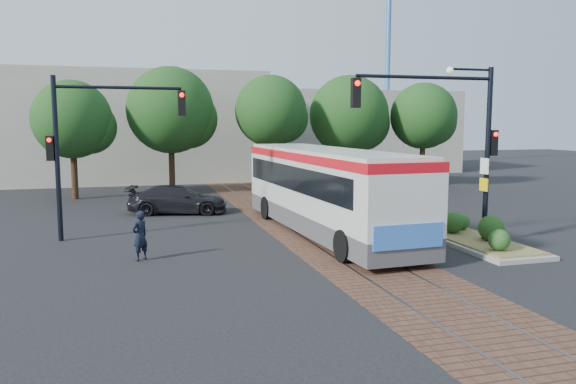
# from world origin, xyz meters

# --- Properties ---
(ground) EXTENTS (120.00, 120.00, 0.00)m
(ground) POSITION_xyz_m (0.00, 0.00, 0.00)
(ground) COLOR black
(ground) RESTS_ON ground
(trackbed) EXTENTS (3.60, 40.00, 0.02)m
(trackbed) POSITION_xyz_m (0.00, 4.00, 0.01)
(trackbed) COLOR brown
(trackbed) RESTS_ON ground
(tree_row) EXTENTS (26.40, 5.60, 7.67)m
(tree_row) POSITION_xyz_m (1.21, 16.42, 4.85)
(tree_row) COLOR #382314
(tree_row) RESTS_ON ground
(warehouses) EXTENTS (40.00, 13.00, 8.00)m
(warehouses) POSITION_xyz_m (-0.53, 28.75, 3.81)
(warehouses) COLOR #ADA899
(warehouses) RESTS_ON ground
(crane) EXTENTS (8.00, 0.50, 18.00)m
(crane) POSITION_xyz_m (18.00, 34.00, 10.88)
(crane) COLOR #3F72B2
(crane) RESTS_ON ground
(city_bus) EXTENTS (3.26, 12.49, 3.31)m
(city_bus) POSITION_xyz_m (0.32, 2.66, 1.84)
(city_bus) COLOR #454548
(city_bus) RESTS_ON ground
(traffic_island) EXTENTS (2.20, 5.20, 1.13)m
(traffic_island) POSITION_xyz_m (4.82, -0.90, 0.33)
(traffic_island) COLOR gray
(traffic_island) RESTS_ON ground
(signal_pole_main) EXTENTS (5.49, 0.46, 6.00)m
(signal_pole_main) POSITION_xyz_m (3.86, -0.81, 4.16)
(signal_pole_main) COLOR black
(signal_pole_main) RESTS_ON ground
(signal_pole_left) EXTENTS (4.99, 0.34, 6.00)m
(signal_pole_left) POSITION_xyz_m (-8.37, 4.00, 3.86)
(signal_pole_left) COLOR black
(signal_pole_left) RESTS_ON ground
(officer) EXTENTS (0.68, 0.66, 1.58)m
(officer) POSITION_xyz_m (-6.74, 0.14, 0.79)
(officer) COLOR black
(officer) RESTS_ON ground
(parked_car) EXTENTS (4.95, 2.84, 1.35)m
(parked_car) POSITION_xyz_m (-4.82, 9.19, 0.68)
(parked_car) COLOR black
(parked_car) RESTS_ON ground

